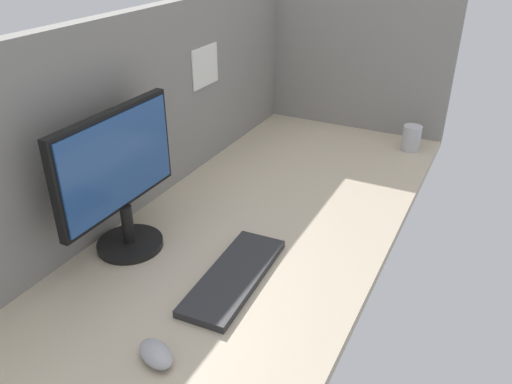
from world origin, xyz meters
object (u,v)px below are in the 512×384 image
Objects in this scene: mouse at (156,354)px; keyboard at (234,276)px; monitor at (119,176)px; mug_steel at (411,138)px.

keyboard is at bearing 20.59° from mouse.
keyboard is 30.67cm from mouse.
keyboard is at bearing -89.56° from monitor.
monitor is 1.13× the size of keyboard.
monitor reaches higher than keyboard.
monitor reaches higher than mouse.
mouse is at bearing -133.51° from monitor.
keyboard is 3.85× the size of mouse.
keyboard is (0.25, -33.38, -20.74)cm from monitor.
mug_steel is (133.30, -23.54, 3.23)cm from mouse.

